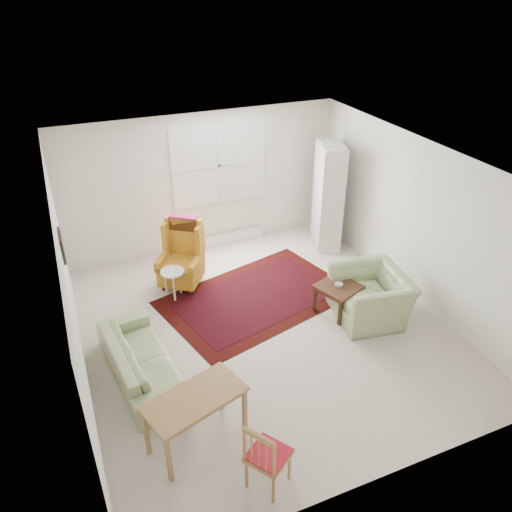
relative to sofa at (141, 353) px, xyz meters
name	(u,v)px	position (x,y,z in m)	size (l,w,h in m)	color
room	(260,246)	(1.85, 0.51, 0.89)	(5.04, 5.54, 2.51)	beige
rug	(256,297)	(2.02, 1.03, -0.35)	(2.86, 1.84, 0.03)	black
sofa	(141,353)	(0.00, 0.00, 0.00)	(1.81, 0.71, 0.73)	#8A9C68
armchair	(371,291)	(3.40, -0.04, 0.07)	(1.11, 0.97, 0.87)	#8A9C68
wingback_chair	(180,255)	(1.03, 1.88, 0.19)	(0.65, 0.68, 1.12)	#BE7E1D
coffee_table	(337,298)	(3.02, 0.24, -0.13)	(0.57, 0.57, 0.47)	#3E2213
stool	(173,284)	(0.82, 1.58, -0.12)	(0.36, 0.36, 0.49)	white
cabinet	(329,196)	(3.93, 2.20, 0.61)	(0.41, 0.78, 1.95)	silver
desk	(197,420)	(0.34, -1.28, -0.03)	(1.07, 0.54, 0.68)	#9E7240
desk_chair	(269,454)	(0.85, -2.05, 0.08)	(0.39, 0.39, 0.88)	#9E7240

